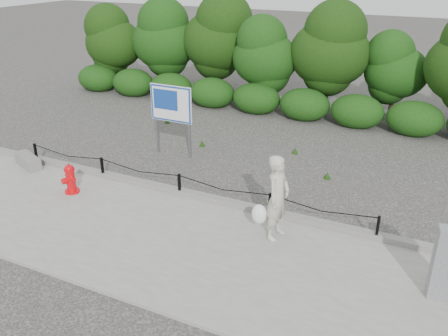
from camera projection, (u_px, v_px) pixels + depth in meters
ground at (180, 197)px, 12.44m from camera, size 90.00×90.00×0.00m
sidewalk at (135, 233)px, 10.78m from camera, size 14.00×4.00×0.08m
curb at (181, 192)px, 12.42m from camera, size 14.00×0.22×0.14m
chain_barrier at (179, 182)px, 12.25m from camera, size 10.06×0.06×0.60m
treeline at (290, 49)px, 18.85m from camera, size 20.02×3.55×4.36m
fire_hydrant at (70, 179)px, 12.38m from camera, size 0.50×0.50×0.81m
pedestrian at (276, 199)px, 10.21m from camera, size 0.80×0.76×1.93m
concrete_block at (28, 161)px, 14.02m from camera, size 1.14×0.76×0.35m
utility_cabinet at (448, 264)px, 8.43m from camera, size 0.59×0.43×1.58m
advertising_sign at (171, 107)px, 14.43m from camera, size 1.41×0.12×2.26m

